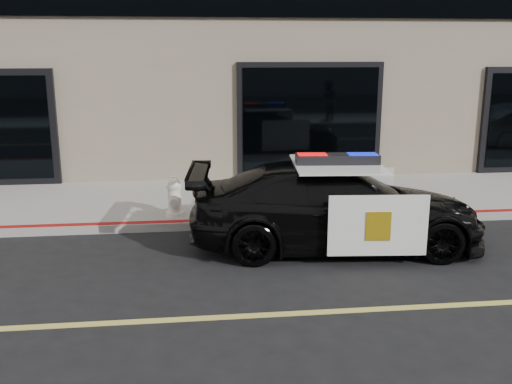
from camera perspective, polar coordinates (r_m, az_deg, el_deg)
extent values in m
plane|color=black|center=(8.01, 22.87, -10.22)|extent=(120.00, 120.00, 0.00)
cube|color=gray|center=(12.55, 11.31, -0.39)|extent=(60.00, 3.50, 0.15)
imported|color=black|center=(9.29, 7.97, -1.44)|extent=(2.72, 5.04, 1.37)
cube|color=white|center=(8.46, 12.11, -3.32)|extent=(1.46, 0.16, 0.91)
cube|color=white|center=(10.31, 9.57, -0.09)|extent=(1.46, 0.16, 0.91)
cube|color=white|center=(9.13, 8.11, 2.77)|extent=(1.50, 1.75, 0.02)
cube|color=gold|center=(8.44, 12.15, -3.38)|extent=(0.36, 0.04, 0.43)
cube|color=black|center=(9.11, 8.13, 3.26)|extent=(1.34, 0.45, 0.16)
cube|color=red|center=(9.05, 5.64, 3.34)|extent=(0.48, 0.33, 0.15)
cube|color=#0C19CC|center=(9.19, 10.59, 3.32)|extent=(0.48, 0.33, 0.15)
cylinder|color=white|center=(10.68, -8.10, -2.16)|extent=(0.34, 0.34, 0.08)
cylinder|color=white|center=(10.61, -8.15, -0.75)|extent=(0.24, 0.24, 0.47)
cylinder|color=white|center=(10.55, -8.20, 0.58)|extent=(0.29, 0.29, 0.06)
sphere|color=white|center=(10.54, -8.21, 0.88)|extent=(0.22, 0.22, 0.22)
cylinder|color=white|center=(10.52, -8.23, 1.38)|extent=(0.07, 0.07, 0.07)
cylinder|color=white|center=(10.75, -8.15, -0.20)|extent=(0.12, 0.11, 0.12)
cylinder|color=white|center=(10.44, -8.19, -0.62)|extent=(0.12, 0.11, 0.12)
cylinder|color=white|center=(10.43, -8.18, -1.01)|extent=(0.16, 0.13, 0.16)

